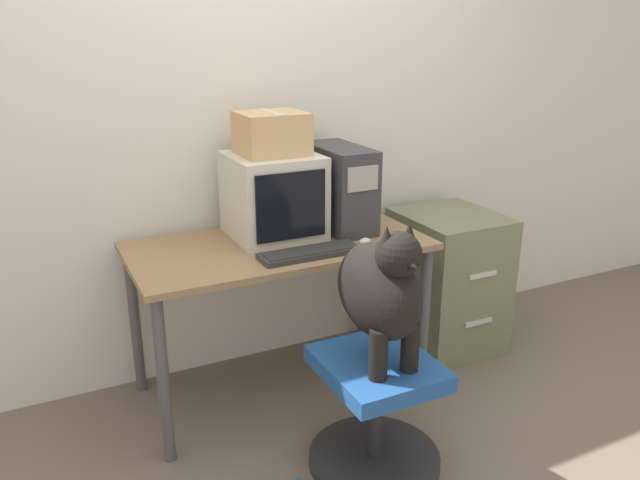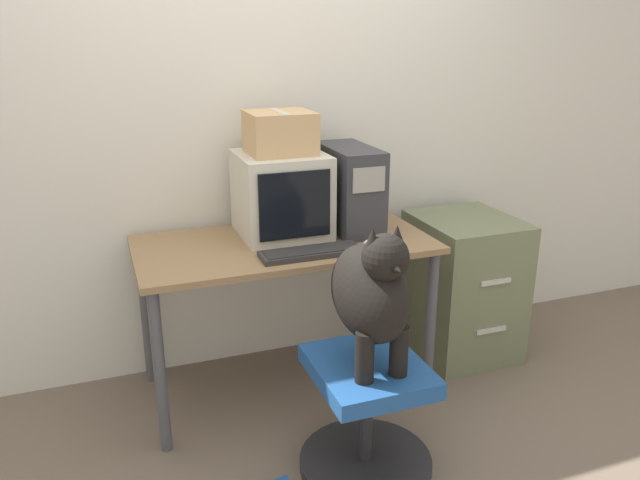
# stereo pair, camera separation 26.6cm
# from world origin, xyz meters

# --- Properties ---
(ground_plane) EXTENTS (12.00, 12.00, 0.00)m
(ground_plane) POSITION_xyz_m (0.00, 0.00, 0.00)
(ground_plane) COLOR #6B5B4C
(wall_back) EXTENTS (8.00, 0.05, 2.60)m
(wall_back) POSITION_xyz_m (0.00, 0.77, 1.30)
(wall_back) COLOR silver
(wall_back) RESTS_ON ground_plane
(desk) EXTENTS (1.37, 0.70, 0.78)m
(desk) POSITION_xyz_m (0.00, 0.35, 0.68)
(desk) COLOR olive
(desk) RESTS_ON ground_plane
(crt_monitor) EXTENTS (0.41, 0.42, 0.39)m
(crt_monitor) POSITION_xyz_m (0.03, 0.46, 0.98)
(crt_monitor) COLOR beige
(crt_monitor) RESTS_ON desk
(pc_tower) EXTENTS (0.21, 0.45, 0.41)m
(pc_tower) POSITION_xyz_m (0.37, 0.43, 0.98)
(pc_tower) COLOR #333338
(pc_tower) RESTS_ON desk
(keyboard) EXTENTS (0.45, 0.14, 0.03)m
(keyboard) POSITION_xyz_m (0.06, 0.13, 0.79)
(keyboard) COLOR #2D2D2D
(keyboard) RESTS_ON desk
(computer_mouse) EXTENTS (0.06, 0.04, 0.03)m
(computer_mouse) POSITION_xyz_m (0.34, 0.14, 0.80)
(computer_mouse) COLOR beige
(computer_mouse) RESTS_ON desk
(office_chair) EXTENTS (0.55, 0.55, 0.49)m
(office_chair) POSITION_xyz_m (0.12, -0.35, 0.25)
(office_chair) COLOR #262628
(office_chair) RESTS_ON ground_plane
(dog) EXTENTS (0.25, 0.47, 0.59)m
(dog) POSITION_xyz_m (0.12, -0.36, 0.79)
(dog) COLOR black
(dog) RESTS_ON office_chair
(filing_cabinet) EXTENTS (0.50, 0.57, 0.77)m
(filing_cabinet) POSITION_xyz_m (1.03, 0.39, 0.39)
(filing_cabinet) COLOR #6B7251
(filing_cabinet) RESTS_ON ground_plane
(cardboard_box) EXTENTS (0.30, 0.28, 0.20)m
(cardboard_box) POSITION_xyz_m (0.03, 0.47, 1.27)
(cardboard_box) COLOR tan
(cardboard_box) RESTS_ON crt_monitor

